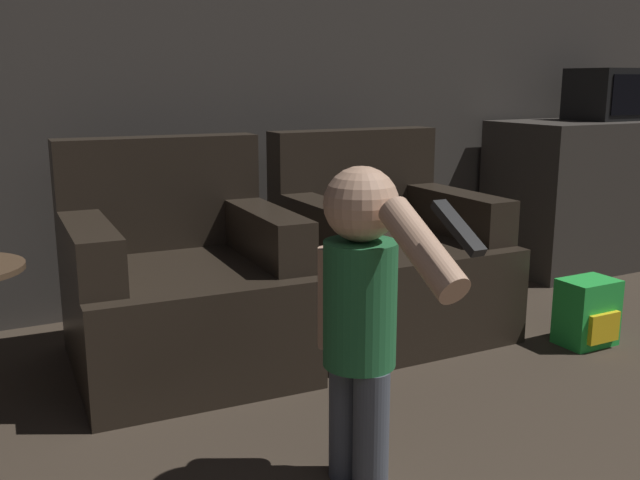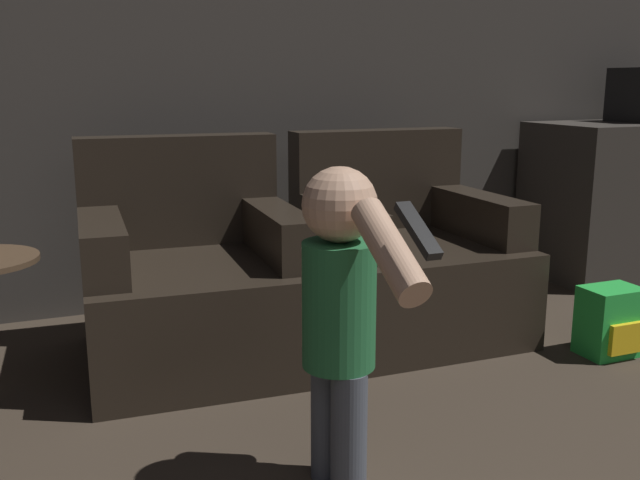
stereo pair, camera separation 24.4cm
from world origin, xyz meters
TOP-DOWN VIEW (x-y plane):
  - wall_back at (0.00, 4.50)m, footprint 8.40×0.05m
  - armchair_left at (-0.20, 3.73)m, footprint 0.90×0.92m
  - armchair_right at (0.78, 3.73)m, footprint 0.87×0.89m
  - person_toddler at (-0.03, 2.60)m, footprint 0.20×0.62m
  - toy_backpack at (1.42, 3.10)m, footprint 0.24×0.19m
  - kitchen_counter at (2.51, 4.11)m, footprint 1.17×0.63m
  - microwave at (2.68, 4.11)m, footprint 0.53×0.35m

SIDE VIEW (x-z plane):
  - toy_backpack at x=1.42m, z-range 0.00..0.29m
  - armchair_left at x=-0.20m, z-range -0.14..0.76m
  - armchair_right at x=0.78m, z-range -0.14..0.76m
  - kitchen_counter at x=2.51m, z-range 0.00..0.89m
  - person_toddler at x=-0.03m, z-range 0.08..1.00m
  - microwave at x=2.68m, z-range 0.89..1.20m
  - wall_back at x=0.00m, z-range 0.00..2.60m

